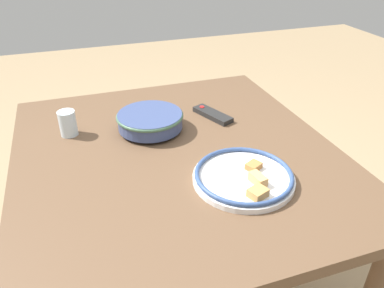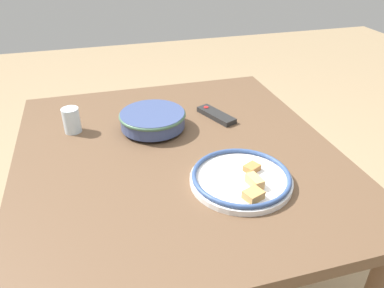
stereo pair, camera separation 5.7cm
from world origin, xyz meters
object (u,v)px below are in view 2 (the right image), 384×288
(food_plate, at_px, (241,178))
(drinking_glass, at_px, (72,120))
(tv_remote, at_px, (216,115))
(noodle_bowl, at_px, (153,119))

(food_plate, bearing_deg, drinking_glass, -134.01)
(food_plate, distance_m, tv_remote, 0.44)
(tv_remote, bearing_deg, food_plate, -121.45)
(food_plate, distance_m, drinking_glass, 0.67)
(noodle_bowl, relative_size, drinking_glass, 2.64)
(tv_remote, relative_size, drinking_glass, 2.00)
(tv_remote, height_order, drinking_glass, drinking_glass)
(food_plate, bearing_deg, tv_remote, 171.05)
(tv_remote, distance_m, drinking_glass, 0.55)
(drinking_glass, bearing_deg, food_plate, 45.99)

